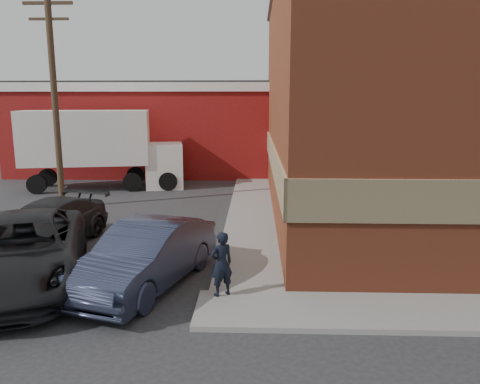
% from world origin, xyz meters
% --- Properties ---
extents(ground, '(90.00, 90.00, 0.00)m').
position_xyz_m(ground, '(0.00, 0.00, 0.00)').
color(ground, '#28282B').
rests_on(ground, ground).
extents(brick_building, '(14.25, 18.25, 9.36)m').
position_xyz_m(brick_building, '(8.50, 9.00, 4.68)').
color(brick_building, brown).
rests_on(brick_building, ground).
extents(sidewalk_west, '(1.80, 18.00, 0.12)m').
position_xyz_m(sidewalk_west, '(0.60, 9.00, 0.06)').
color(sidewalk_west, gray).
rests_on(sidewalk_west, ground).
extents(warehouse, '(16.30, 8.30, 5.60)m').
position_xyz_m(warehouse, '(-6.00, 20.00, 2.81)').
color(warehouse, maroon).
rests_on(warehouse, ground).
extents(utility_pole, '(2.00, 0.26, 9.00)m').
position_xyz_m(utility_pole, '(-7.50, 9.00, 4.75)').
color(utility_pole, '#4B3825').
rests_on(utility_pole, ground).
extents(man, '(0.65, 0.59, 1.50)m').
position_xyz_m(man, '(0.02, -0.25, 0.87)').
color(man, black).
rests_on(man, sidewalk_south).
extents(sedan, '(3.05, 5.12, 1.59)m').
position_xyz_m(sedan, '(-1.87, 0.50, 0.80)').
color(sedan, '#2C3249').
rests_on(sedan, ground).
extents(suv_a, '(4.63, 6.76, 1.72)m').
position_xyz_m(suv_a, '(-4.97, 0.50, 0.86)').
color(suv_a, black).
rests_on(suv_a, ground).
extents(suv_b, '(2.98, 5.25, 1.44)m').
position_xyz_m(suv_b, '(-5.68, 3.44, 0.72)').
color(suv_b, black).
rests_on(suv_b, ground).
extents(box_truck, '(8.43, 3.81, 4.01)m').
position_xyz_m(box_truck, '(-7.10, 13.45, 2.32)').
color(box_truck, white).
rests_on(box_truck, ground).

